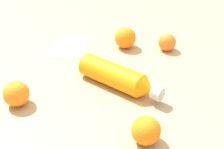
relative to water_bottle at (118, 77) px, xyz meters
name	(u,v)px	position (x,y,z in m)	size (l,w,h in m)	color
ground_plane	(132,81)	(0.04, -0.02, -0.03)	(2.40, 2.40, 0.00)	tan
water_bottle	(118,77)	(0.00, 0.00, 0.00)	(0.12, 0.27, 0.07)	orange
orange_0	(125,38)	(0.24, 0.08, 0.00)	(0.08, 0.08, 0.08)	orange
orange_1	(16,94)	(-0.19, 0.21, 0.00)	(0.07, 0.07, 0.07)	orange
orange_2	(167,42)	(0.28, -0.06, 0.00)	(0.06, 0.06, 0.06)	orange
orange_3	(146,130)	(-0.18, -0.14, 0.00)	(0.07, 0.07, 0.07)	orange
folded_napkin	(69,46)	(0.16, 0.26, -0.03)	(0.18, 0.12, 0.01)	white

